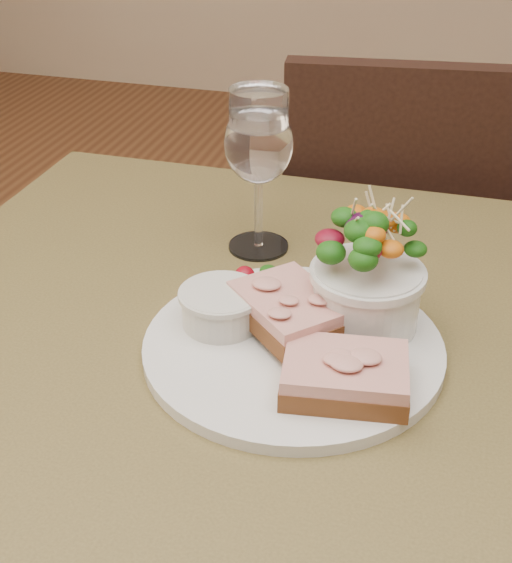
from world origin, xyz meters
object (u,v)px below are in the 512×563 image
(cafe_table, at_px, (255,424))
(dinner_plate, at_px, (293,347))
(salad_bowl, at_px, (368,271))
(wine_glass, at_px, (259,148))
(sandwich_back, at_px, (289,309))
(chair_far, at_px, (400,358))
(sandwich_front, at_px, (345,375))
(ramekin, at_px, (221,306))

(cafe_table, relative_size, dinner_plate, 2.83)
(salad_bowl, distance_m, wine_glass, 0.21)
(sandwich_back, relative_size, wine_glass, 0.76)
(sandwich_back, distance_m, salad_bowl, 0.08)
(chair_far, distance_m, sandwich_back, 0.80)
(cafe_table, distance_m, sandwich_front, 0.17)
(ramekin, xyz_separation_m, wine_glass, (-0.01, 0.18, 0.09))
(dinner_plate, distance_m, sandwich_back, 0.04)
(sandwich_front, bearing_deg, ramekin, 145.31)
(cafe_table, height_order, salad_bowl, salad_bowl)
(chair_far, bearing_deg, sandwich_front, 82.27)
(sandwich_front, xyz_separation_m, ramekin, (-0.13, 0.07, 0.00))
(salad_bowl, bearing_deg, ramekin, -164.47)
(cafe_table, xyz_separation_m, sandwich_front, (0.10, -0.06, 0.13))
(dinner_plate, xyz_separation_m, salad_bowl, (0.06, 0.05, 0.07))
(wine_glass, bearing_deg, chair_far, 71.38)
(chair_far, bearing_deg, wine_glass, 64.26)
(ramekin, distance_m, salad_bowl, 0.14)
(chair_far, relative_size, sandwich_back, 6.80)
(ramekin, height_order, salad_bowl, salad_bowl)
(cafe_table, relative_size, chair_far, 0.89)
(cafe_table, height_order, wine_glass, wine_glass)
(sandwich_front, relative_size, wine_glass, 0.67)
(sandwich_back, distance_m, wine_glass, 0.21)
(chair_far, bearing_deg, dinner_plate, 77.03)
(dinner_plate, bearing_deg, sandwich_back, 115.70)
(dinner_plate, relative_size, salad_bowl, 2.22)
(chair_far, distance_m, wine_glass, 0.75)
(chair_far, relative_size, sandwich_front, 7.72)
(dinner_plate, height_order, sandwich_front, sandwich_front)
(chair_far, distance_m, ramekin, 0.81)
(chair_far, distance_m, sandwich_front, 0.85)
(cafe_table, bearing_deg, salad_bowl, 25.44)
(chair_far, xyz_separation_m, wine_glass, (-0.15, -0.45, 0.58))
(cafe_table, xyz_separation_m, chair_far, (0.10, 0.64, -0.36))
(sandwich_front, relative_size, ramekin, 1.54)
(wine_glass, bearing_deg, ramekin, -85.92)
(ramekin, bearing_deg, sandwich_front, -26.95)
(cafe_table, distance_m, chair_far, 0.74)
(cafe_table, xyz_separation_m, dinner_plate, (0.04, -0.00, 0.11))
(cafe_table, distance_m, salad_bowl, 0.20)
(cafe_table, relative_size, sandwich_back, 6.04)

